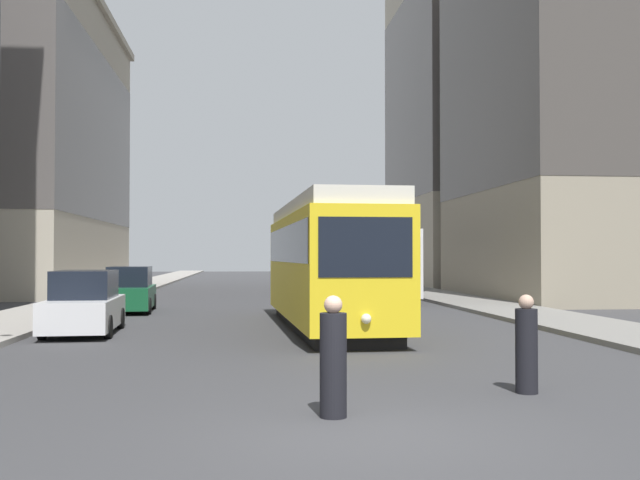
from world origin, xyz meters
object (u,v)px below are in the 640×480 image
Objects in this scene: parked_car_left_near at (130,291)px; parked_car_left_mid at (85,304)px; pedestrian_crossing_far at (333,360)px; pedestrian_crossing_near at (526,347)px; streetcar at (327,260)px; transit_bus at (370,262)px.

parked_car_left_mid is (0.00, -8.43, -0.00)m from parked_car_left_near.
pedestrian_crossing_far is (5.81, -11.70, -0.06)m from parked_car_left_mid.
pedestrian_crossing_far is at bearing -66.23° from parked_car_left_mid.
parked_car_left_mid is 13.74m from pedestrian_crossing_near.
streetcar is 1.09× the size of transit_bus.
pedestrian_crossing_near is (2.03, -11.17, -1.35)m from streetcar.
parked_car_left_near is 20.95m from pedestrian_crossing_far.
streetcar reaches higher than pedestrian_crossing_far.
parked_car_left_near is 2.99× the size of pedestrian_crossing_near.
streetcar reaches higher than parked_car_left_near.
transit_bus is 25.76m from pedestrian_crossing_near.
transit_bus is 13.07m from parked_car_left_near.
parked_car_left_mid is 13.06m from pedestrian_crossing_far.
streetcar reaches higher than parked_car_left_mid.
streetcar is 2.65× the size of parked_car_left_mid.
transit_bus is (3.84, 14.50, -0.15)m from streetcar.
streetcar is 2.57× the size of parked_car_left_near.
transit_bus is at bearing -15.18° from pedestrian_crossing_near.
transit_bus is at bearing 29.45° from parked_car_left_near.
parked_car_left_mid is at bearing -174.70° from streetcar.
pedestrian_crossing_far is at bearing -102.42° from transit_bus.
streetcar reaches higher than pedestrian_crossing_near.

